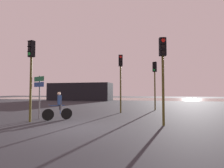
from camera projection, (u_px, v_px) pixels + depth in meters
name	position (u px, v px, depth m)	size (l,w,h in m)	color
ground_plane	(74.00, 128.00, 7.81)	(120.00, 120.00, 0.00)	#28282D
water_strip	(141.00, 99.00, 41.26)	(80.00, 16.00, 0.01)	#9E937F
distant_building	(80.00, 92.00, 34.37)	(12.38, 4.00, 3.37)	black
traffic_light_near_left	(31.00, 65.00, 9.58)	(0.37, 0.38, 4.45)	#4C4719
traffic_light_near_right	(163.00, 64.00, 8.54)	(0.37, 0.39, 4.29)	#4C4719
traffic_light_far_right	(155.00, 76.00, 15.78)	(0.38, 0.40, 4.35)	#4C4719
traffic_light_center	(121.00, 72.00, 13.79)	(0.37, 0.38, 4.56)	#4C4719
direction_sign_post	(39.00, 89.00, 10.52)	(1.01, 0.49, 2.60)	slate
cyclist	(59.00, 106.00, 10.19)	(1.31, 1.16, 1.62)	black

